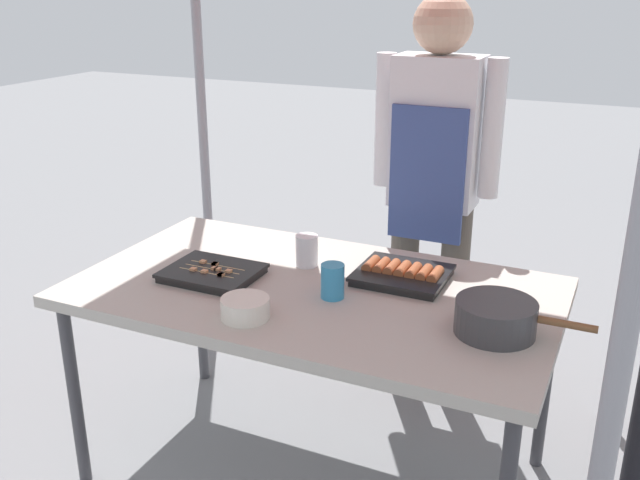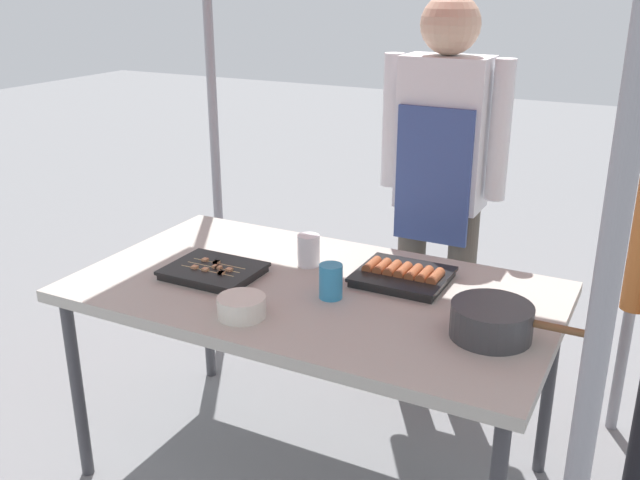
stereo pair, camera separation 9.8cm
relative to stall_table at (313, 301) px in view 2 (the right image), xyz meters
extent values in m
plane|color=slate|center=(0.00, 0.00, -0.70)|extent=(18.00, 18.00, 0.00)
cube|color=#B7B2A8|center=(0.00, 0.00, 0.03)|extent=(1.60, 0.90, 0.04)
cylinder|color=#3F3F44|center=(-0.74, -0.39, -0.34)|extent=(0.04, 0.04, 0.71)
cylinder|color=#3F3F44|center=(-0.74, 0.39, -0.34)|extent=(0.04, 0.04, 0.71)
cylinder|color=#3F3F44|center=(0.74, 0.39, -0.34)|extent=(0.04, 0.04, 0.71)
cylinder|color=gray|center=(0.95, -0.80, 0.48)|extent=(0.04, 0.04, 2.35)
cylinder|color=gray|center=(-0.95, 0.80, 0.48)|extent=(0.04, 0.04, 2.35)
cube|color=black|center=(0.25, 0.18, 0.06)|extent=(0.29, 0.26, 0.02)
cube|color=black|center=(0.25, 0.18, 0.08)|extent=(0.31, 0.27, 0.01)
cylinder|color=#9E512D|center=(0.14, 0.18, 0.09)|extent=(0.03, 0.10, 0.03)
cylinder|color=#9E512D|center=(0.17, 0.18, 0.09)|extent=(0.03, 0.10, 0.03)
cylinder|color=#9E512D|center=(0.21, 0.18, 0.09)|extent=(0.03, 0.10, 0.03)
cylinder|color=#9E512D|center=(0.25, 0.18, 0.09)|extent=(0.03, 0.10, 0.03)
cylinder|color=#9E512D|center=(0.29, 0.18, 0.09)|extent=(0.03, 0.10, 0.03)
cylinder|color=#9E512D|center=(0.33, 0.18, 0.09)|extent=(0.03, 0.10, 0.03)
cylinder|color=#9E512D|center=(0.37, 0.18, 0.09)|extent=(0.03, 0.10, 0.03)
cube|color=black|center=(-0.35, -0.08, 0.06)|extent=(0.30, 0.24, 0.02)
cube|color=black|center=(-0.35, -0.08, 0.08)|extent=(0.31, 0.26, 0.01)
cylinder|color=tan|center=(-0.35, -0.11, 0.08)|extent=(0.22, 0.01, 0.01)
cube|color=tan|center=(-0.29, -0.11, 0.08)|extent=(0.02, 0.02, 0.02)
cube|color=tan|center=(-0.40, -0.11, 0.08)|extent=(0.02, 0.02, 0.02)
cube|color=tan|center=(-0.29, -0.11, 0.08)|extent=(0.02, 0.02, 0.02)
cube|color=tan|center=(-0.36, -0.11, 0.08)|extent=(0.02, 0.02, 0.02)
cylinder|color=tan|center=(-0.35, -0.08, 0.08)|extent=(0.22, 0.01, 0.01)
cube|color=tan|center=(-0.33, -0.08, 0.08)|extent=(0.02, 0.02, 0.02)
cube|color=tan|center=(-0.34, -0.08, 0.08)|extent=(0.02, 0.02, 0.02)
cube|color=tan|center=(-0.28, -0.08, 0.08)|extent=(0.02, 0.02, 0.02)
cylinder|color=tan|center=(-0.35, -0.04, 0.08)|extent=(0.22, 0.01, 0.01)
cube|color=tan|center=(-0.36, -0.04, 0.08)|extent=(0.02, 0.02, 0.02)
cube|color=tan|center=(-0.36, -0.04, 0.08)|extent=(0.02, 0.02, 0.02)
cube|color=tan|center=(-0.41, -0.04, 0.08)|extent=(0.02, 0.02, 0.02)
cylinder|color=#38383A|center=(0.62, -0.08, 0.10)|extent=(0.24, 0.24, 0.10)
cylinder|color=brown|center=(0.82, -0.08, 0.12)|extent=(0.16, 0.02, 0.02)
cylinder|color=#386B33|center=(0.62, -0.08, 0.14)|extent=(0.22, 0.22, 0.01)
cylinder|color=silver|center=(-0.09, -0.30, 0.08)|extent=(0.15, 0.15, 0.06)
cylinder|color=#338CBF|center=(0.09, -0.05, 0.11)|extent=(0.08, 0.08, 0.11)
cylinder|color=white|center=(-0.10, 0.16, 0.11)|extent=(0.08, 0.08, 0.11)
cylinder|color=#595147|center=(0.07, 0.77, -0.27)|extent=(0.12, 0.12, 0.85)
cylinder|color=#595147|center=(0.29, 0.77, -0.27)|extent=(0.12, 0.12, 0.85)
cube|color=white|center=(0.18, 0.77, 0.45)|extent=(0.34, 0.20, 0.60)
cube|color=#384C8C|center=(0.18, 0.66, 0.30)|extent=(0.30, 0.02, 0.54)
cylinder|color=white|center=(-0.04, 0.77, 0.48)|extent=(0.08, 0.08, 0.54)
cylinder|color=white|center=(0.40, 0.77, 0.48)|extent=(0.08, 0.08, 0.54)
sphere|color=#D8B293|center=(0.18, 0.77, 0.86)|extent=(0.23, 0.23, 0.23)
camera|label=1|loc=(0.93, -1.97, 1.03)|focal=39.93mm
camera|label=2|loc=(1.02, -1.93, 1.03)|focal=39.93mm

